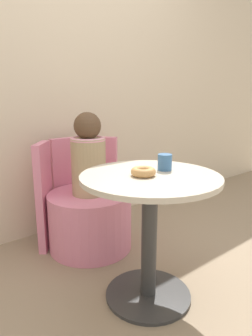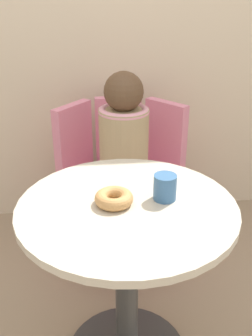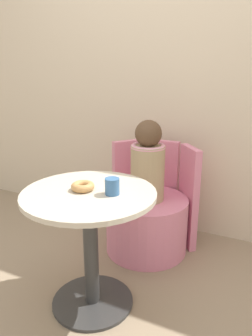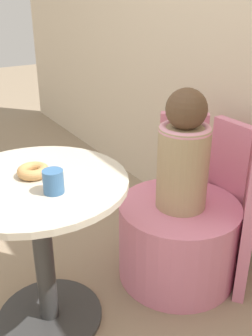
# 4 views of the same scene
# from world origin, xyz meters

# --- Properties ---
(round_table) EXTENTS (0.68, 0.68, 0.67)m
(round_table) POSITION_xyz_m (-0.05, 0.03, 0.46)
(round_table) COLOR #333333
(round_table) RESTS_ON ground_plane
(tub_chair) EXTENTS (0.57, 0.57, 0.39)m
(tub_chair) POSITION_xyz_m (0.01, 0.67, 0.20)
(tub_chair) COLOR pink
(tub_chair) RESTS_ON ground_plane
(booth_backrest) EXTENTS (0.67, 0.24, 0.74)m
(booth_backrest) POSITION_xyz_m (0.01, 0.91, 0.37)
(booth_backrest) COLOR pink
(booth_backrest) RESTS_ON ground_plane
(child_figure) EXTENTS (0.23, 0.23, 0.54)m
(child_figure) POSITION_xyz_m (0.01, 0.67, 0.65)
(child_figure) COLOR tan
(child_figure) RESTS_ON tub_chair
(donut) EXTENTS (0.12, 0.12, 0.04)m
(donut) POSITION_xyz_m (-0.09, 0.03, 0.68)
(donut) COLOR tan
(donut) RESTS_ON round_table
(cup) EXTENTS (0.07, 0.07, 0.08)m
(cup) POSITION_xyz_m (0.07, 0.05, 0.71)
(cup) COLOR #386699
(cup) RESTS_ON round_table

